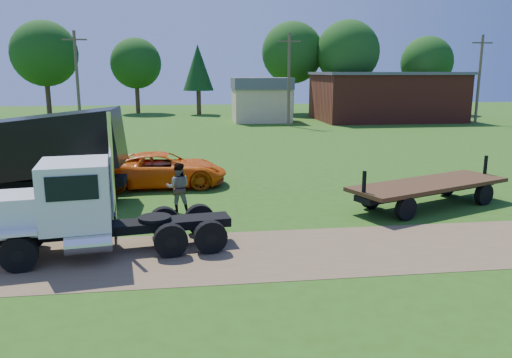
{
  "coord_description": "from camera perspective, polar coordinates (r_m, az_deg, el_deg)",
  "views": [
    {
      "loc": [
        -3.83,
        -13.93,
        5.32
      ],
      "look_at": [
        -1.53,
        3.17,
        1.6
      ],
      "focal_mm": 35.0,
      "sensor_mm": 36.0,
      "label": 1
    }
  ],
  "objects": [
    {
      "name": "flatbed_trailer",
      "position": [
        21.1,
        19.14,
        -0.97
      ],
      "size": [
        7.3,
        4.58,
        1.8
      ],
      "rotation": [
        0.0,
        0.0,
        0.38
      ],
      "color": "#3E2613",
      "rests_on": "ground"
    },
    {
      "name": "brick_building",
      "position": [
        58.24,
        14.56,
        9.16
      ],
      "size": [
        15.4,
        10.4,
        5.3
      ],
      "color": "maroon",
      "rests_on": "ground"
    },
    {
      "name": "spectator_b",
      "position": [
        19.42,
        -8.87,
        -0.96
      ],
      "size": [
        0.98,
        0.79,
        1.92
      ],
      "primitive_type": "imported",
      "rotation": [
        0.0,
        0.0,
        3.07
      ],
      "color": "#999999",
      "rests_on": "ground"
    },
    {
      "name": "white_semi_tractor",
      "position": [
        15.47,
        -19.51,
        -3.15
      ],
      "size": [
        7.04,
        3.17,
        4.16
      ],
      "rotation": [
        0.0,
        0.0,
        0.14
      ],
      "color": "black",
      "rests_on": "ground"
    },
    {
      "name": "black_dump_truck",
      "position": [
        22.14,
        -25.42,
        2.74
      ],
      "size": [
        9.02,
        2.86,
        3.9
      ],
      "rotation": [
        0.0,
        0.0,
        -0.01
      ],
      "color": "black",
      "rests_on": "ground"
    },
    {
      "name": "tree_row",
      "position": [
        63.82,
        -0.43,
        13.85
      ],
      "size": [
        53.81,
        12.87,
        11.64
      ],
      "color": "#362516",
      "rests_on": "ground"
    },
    {
      "name": "dirt_track",
      "position": [
        15.4,
        7.3,
        -8.13
      ],
      "size": [
        120.0,
        4.2,
        0.01
      ],
      "primitive_type": "cube",
      "color": "brown",
      "rests_on": "ground"
    },
    {
      "name": "orange_pickup",
      "position": [
        23.9,
        -10.5,
        1.09
      ],
      "size": [
        5.9,
        2.8,
        1.63
      ],
      "primitive_type": "imported",
      "rotation": [
        0.0,
        0.0,
        1.59
      ],
      "color": "#EA600B",
      "rests_on": "ground"
    },
    {
      "name": "utility_poles",
      "position": [
        49.91,
        3.78,
        11.44
      ],
      "size": [
        42.2,
        0.28,
        9.0
      ],
      "color": "brown",
      "rests_on": "ground"
    },
    {
      "name": "tan_shed",
      "position": [
        54.58,
        0.62,
        9.12
      ],
      "size": [
        6.2,
        5.4,
        4.7
      ],
      "color": "tan",
      "rests_on": "ground"
    },
    {
      "name": "ground",
      "position": [
        15.4,
        7.3,
        -8.15
      ],
      "size": [
        140.0,
        140.0,
        0.0
      ],
      "primitive_type": "plane",
      "color": "#2D5111",
      "rests_on": "ground"
    }
  ]
}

